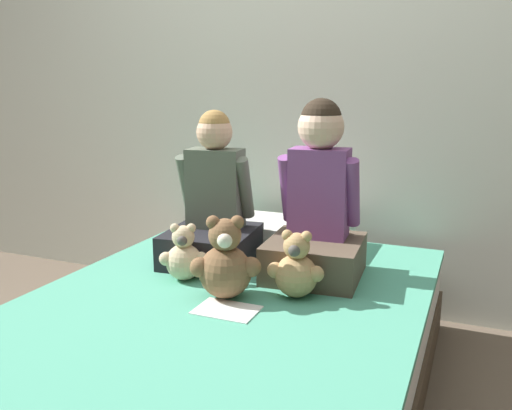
{
  "coord_description": "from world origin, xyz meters",
  "views": [
    {
      "loc": [
        0.81,
        -1.55,
        1.13
      ],
      "look_at": [
        0.0,
        0.38,
        0.67
      ],
      "focal_mm": 38.0,
      "sensor_mm": 36.0,
      "label": 1
    }
  ],
  "objects_px": {
    "teddy_bear_between_children": "(226,264)",
    "sign_card": "(227,310)",
    "bed": "(215,358)",
    "teddy_bear_held_by_right_child": "(296,269)",
    "child_on_left": "(213,209)",
    "teddy_bear_held_by_left_child": "(184,256)",
    "child_on_right": "(317,208)",
    "pillow_at_headboard": "(290,234)"
  },
  "relations": [
    {
      "from": "teddy_bear_between_children",
      "to": "sign_card",
      "type": "distance_m",
      "value": 0.17
    },
    {
      "from": "bed",
      "to": "teddy_bear_held_by_right_child",
      "type": "relative_size",
      "value": 8.09
    },
    {
      "from": "child_on_left",
      "to": "sign_card",
      "type": "xyz_separation_m",
      "value": [
        0.29,
        -0.47,
        -0.22
      ]
    },
    {
      "from": "teddy_bear_between_children",
      "to": "sign_card",
      "type": "relative_size",
      "value": 1.43
    },
    {
      "from": "teddy_bear_held_by_left_child",
      "to": "child_on_left",
      "type": "bearing_deg",
      "value": 67.18
    },
    {
      "from": "bed",
      "to": "child_on_left",
      "type": "bearing_deg",
      "value": 116.96
    },
    {
      "from": "child_on_right",
      "to": "teddy_bear_held_by_left_child",
      "type": "relative_size",
      "value": 3.09
    },
    {
      "from": "child_on_right",
      "to": "child_on_left",
      "type": "bearing_deg",
      "value": 176.11
    },
    {
      "from": "bed",
      "to": "child_on_right",
      "type": "xyz_separation_m",
      "value": [
        0.23,
        0.46,
        0.46
      ]
    },
    {
      "from": "bed",
      "to": "child_on_right",
      "type": "height_order",
      "value": "child_on_right"
    },
    {
      "from": "child_on_left",
      "to": "teddy_bear_held_by_right_child",
      "type": "height_order",
      "value": "child_on_left"
    },
    {
      "from": "teddy_bear_held_by_right_child",
      "to": "pillow_at_headboard",
      "type": "height_order",
      "value": "teddy_bear_held_by_right_child"
    },
    {
      "from": "teddy_bear_held_by_left_child",
      "to": "teddy_bear_held_by_right_child",
      "type": "bearing_deg",
      "value": -23.22
    },
    {
      "from": "teddy_bear_held_by_left_child",
      "to": "sign_card",
      "type": "bearing_deg",
      "value": -59.71
    },
    {
      "from": "teddy_bear_between_children",
      "to": "pillow_at_headboard",
      "type": "xyz_separation_m",
      "value": [
        -0.0,
        0.7,
        -0.07
      ]
    },
    {
      "from": "teddy_bear_between_children",
      "to": "sign_card",
      "type": "bearing_deg",
      "value": -86.72
    },
    {
      "from": "teddy_bear_held_by_left_child",
      "to": "pillow_at_headboard",
      "type": "relative_size",
      "value": 0.41
    },
    {
      "from": "child_on_left",
      "to": "teddy_bear_between_children",
      "type": "distance_m",
      "value": 0.44
    },
    {
      "from": "teddy_bear_held_by_left_child",
      "to": "pillow_at_headboard",
      "type": "bearing_deg",
      "value": 45.73
    },
    {
      "from": "bed",
      "to": "pillow_at_headboard",
      "type": "distance_m",
      "value": 0.83
    },
    {
      "from": "bed",
      "to": "teddy_bear_held_by_right_child",
      "type": "height_order",
      "value": "teddy_bear_held_by_right_child"
    },
    {
      "from": "pillow_at_headboard",
      "to": "teddy_bear_held_by_right_child",
      "type": "bearing_deg",
      "value": -68.91
    },
    {
      "from": "child_on_right",
      "to": "sign_card",
      "type": "relative_size",
      "value": 3.31
    },
    {
      "from": "pillow_at_headboard",
      "to": "sign_card",
      "type": "bearing_deg",
      "value": -85.97
    },
    {
      "from": "child_on_left",
      "to": "teddy_bear_held_by_left_child",
      "type": "xyz_separation_m",
      "value": [
        0.0,
        -0.26,
        -0.13
      ]
    },
    {
      "from": "teddy_bear_between_children",
      "to": "teddy_bear_held_by_left_child",
      "type": "bearing_deg",
      "value": 132.51
    },
    {
      "from": "bed",
      "to": "teddy_bear_between_children",
      "type": "distance_m",
      "value": 0.33
    },
    {
      "from": "teddy_bear_held_by_left_child",
      "to": "sign_card",
      "type": "height_order",
      "value": "teddy_bear_held_by_left_child"
    },
    {
      "from": "teddy_bear_held_by_left_child",
      "to": "teddy_bear_between_children",
      "type": "relative_size",
      "value": 0.75
    },
    {
      "from": "child_on_right",
      "to": "teddy_bear_held_by_right_child",
      "type": "height_order",
      "value": "child_on_right"
    },
    {
      "from": "teddy_bear_held_by_left_child",
      "to": "sign_card",
      "type": "xyz_separation_m",
      "value": [
        0.28,
        -0.21,
        -0.09
      ]
    },
    {
      "from": "teddy_bear_held_by_left_child",
      "to": "teddy_bear_held_by_right_child",
      "type": "height_order",
      "value": "teddy_bear_held_by_right_child"
    },
    {
      "from": "teddy_bear_held_by_right_child",
      "to": "teddy_bear_held_by_left_child",
      "type": "bearing_deg",
      "value": 173.17
    },
    {
      "from": "bed",
      "to": "teddy_bear_between_children",
      "type": "height_order",
      "value": "teddy_bear_between_children"
    },
    {
      "from": "child_on_left",
      "to": "child_on_right",
      "type": "height_order",
      "value": "child_on_right"
    },
    {
      "from": "child_on_right",
      "to": "pillow_at_headboard",
      "type": "relative_size",
      "value": 1.26
    },
    {
      "from": "bed",
      "to": "teddy_bear_held_by_left_child",
      "type": "bearing_deg",
      "value": 139.72
    },
    {
      "from": "teddy_bear_held_by_left_child",
      "to": "teddy_bear_held_by_right_child",
      "type": "relative_size",
      "value": 0.92
    },
    {
      "from": "teddy_bear_held_by_right_child",
      "to": "sign_card",
      "type": "xyz_separation_m",
      "value": [
        -0.17,
        -0.21,
        -0.1
      ]
    },
    {
      "from": "teddy_bear_held_by_left_child",
      "to": "teddy_bear_between_children",
      "type": "xyz_separation_m",
      "value": [
        0.23,
        -0.1,
        0.03
      ]
    },
    {
      "from": "teddy_bear_between_children",
      "to": "pillow_at_headboard",
      "type": "height_order",
      "value": "teddy_bear_between_children"
    },
    {
      "from": "child_on_right",
      "to": "teddy_bear_held_by_left_child",
      "type": "bearing_deg",
      "value": -154.17
    }
  ]
}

